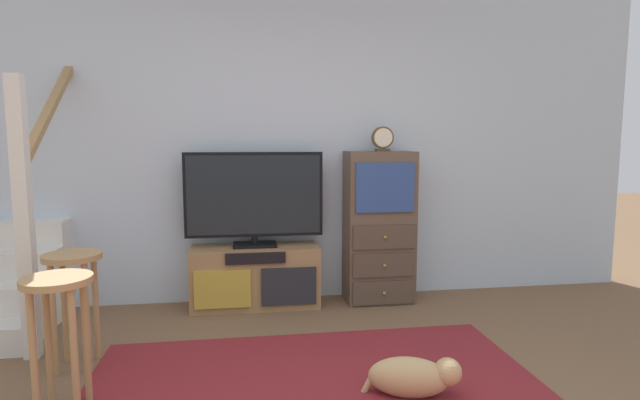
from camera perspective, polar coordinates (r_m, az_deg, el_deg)
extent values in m
cube|color=silver|center=(4.42, -3.73, 6.18)|extent=(6.40, 0.12, 2.70)
cube|color=maroon|center=(2.93, -0.19, -21.58)|extent=(2.60, 1.80, 0.01)
cube|color=#997047|center=(4.30, -7.35, -8.62)|extent=(1.06, 0.36, 0.51)
cube|color=#B79333|center=(4.13, -11.02, -9.94)|extent=(0.45, 0.02, 0.31)
cube|color=#232328|center=(4.14, -3.55, -9.78)|extent=(0.45, 0.02, 0.31)
cube|color=black|center=(4.07, -7.33, -6.60)|extent=(0.48, 0.02, 0.09)
cube|color=black|center=(4.26, -7.41, -5.06)|extent=(0.36, 0.22, 0.02)
cylinder|color=black|center=(4.25, -7.42, -4.51)|extent=(0.05, 0.05, 0.06)
cube|color=black|center=(4.19, -7.50, 0.62)|extent=(1.14, 0.05, 0.70)
cube|color=black|center=(4.16, -7.49, 0.57)|extent=(1.09, 0.01, 0.65)
cube|color=brown|center=(4.38, 6.71, -3.05)|extent=(0.58, 0.34, 1.30)
cube|color=#4E3C2F|center=(4.33, 7.25, -10.41)|extent=(0.53, 0.02, 0.20)
sphere|color=olive|center=(4.31, 7.32, -10.48)|extent=(0.03, 0.03, 0.03)
cube|color=#4E3C2F|center=(4.27, 7.30, -7.34)|extent=(0.53, 0.02, 0.20)
sphere|color=olive|center=(4.25, 7.36, -7.40)|extent=(0.03, 0.03, 0.03)
cube|color=#4E3C2F|center=(4.22, 7.35, -4.19)|extent=(0.53, 0.02, 0.20)
sphere|color=olive|center=(4.20, 7.41, -4.23)|extent=(0.03, 0.03, 0.03)
cube|color=#2D4784|center=(4.16, 7.43, 1.41)|extent=(0.49, 0.02, 0.41)
cube|color=#4C3823|center=(4.30, 7.11, 5.67)|extent=(0.11, 0.08, 0.02)
cylinder|color=brown|center=(4.30, 7.13, 7.06)|extent=(0.18, 0.04, 0.18)
cylinder|color=beige|center=(4.27, 7.22, 7.06)|extent=(0.16, 0.01, 0.16)
cube|color=silver|center=(4.76, -31.74, -6.56)|extent=(0.90, 0.26, 0.76)
cube|color=silver|center=(4.98, -30.64, -4.83)|extent=(0.90, 0.26, 0.95)
cube|color=silver|center=(3.65, -30.60, -1.97)|extent=(0.09, 0.09, 1.80)
cube|color=#9E7547|center=(4.24, -27.95, 10.12)|extent=(0.06, 1.33, 0.99)
cylinder|color=#A37A4C|center=(2.91, -29.79, -15.37)|extent=(0.04, 0.04, 0.69)
cylinder|color=#A37A4C|center=(2.85, -26.15, -15.64)|extent=(0.04, 0.04, 0.69)
cylinder|color=#A37A4C|center=(3.07, -28.50, -14.11)|extent=(0.04, 0.04, 0.69)
cylinder|color=#A37A4C|center=(3.02, -25.06, -14.33)|extent=(0.04, 0.04, 0.69)
cylinder|color=#A37A4C|center=(2.85, -27.77, -8.09)|extent=(0.34, 0.34, 0.03)
cylinder|color=#A37A4C|center=(3.43, -28.04, -11.95)|extent=(0.04, 0.04, 0.68)
cylinder|color=#A37A4C|center=(3.37, -24.98, -12.10)|extent=(0.04, 0.04, 0.68)
cylinder|color=#A37A4C|center=(3.60, -27.04, -11.03)|extent=(0.04, 0.04, 0.68)
cylinder|color=#A37A4C|center=(3.54, -24.12, -11.15)|extent=(0.04, 0.04, 0.68)
cylinder|color=#A37A4C|center=(3.39, -26.36, -5.78)|extent=(0.34, 0.34, 0.03)
ellipsoid|color=tan|center=(2.94, 10.03, -19.23)|extent=(0.48, 0.32, 0.22)
sphere|color=tan|center=(2.94, 14.34, -18.40)|extent=(0.15, 0.15, 0.15)
cylinder|color=tan|center=(2.96, 5.71, -19.73)|extent=(0.11, 0.06, 0.16)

